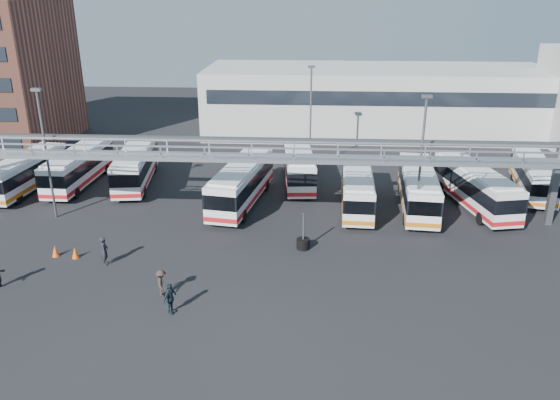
# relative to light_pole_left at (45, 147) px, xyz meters

# --- Properties ---
(ground) EXTENTS (140.00, 140.00, 0.00)m
(ground) POSITION_rel_light_pole_left_xyz_m (16.00, -8.00, -5.73)
(ground) COLOR black
(ground) RESTS_ON ground
(gantry) EXTENTS (51.40, 5.15, 7.10)m
(gantry) POSITION_rel_light_pole_left_xyz_m (16.00, -2.13, -0.22)
(gantry) COLOR gray
(gantry) RESTS_ON ground
(warehouse) EXTENTS (42.00, 14.00, 8.00)m
(warehouse) POSITION_rel_light_pole_left_xyz_m (28.00, 30.00, -1.73)
(warehouse) COLOR #9E9E99
(warehouse) RESTS_ON ground
(light_pole_left) EXTENTS (0.70, 0.35, 10.21)m
(light_pole_left) POSITION_rel_light_pole_left_xyz_m (0.00, 0.00, 0.00)
(light_pole_left) COLOR #4C4F54
(light_pole_left) RESTS_ON ground
(light_pole_mid) EXTENTS (0.70, 0.35, 10.21)m
(light_pole_mid) POSITION_rel_light_pole_left_xyz_m (28.00, -1.00, 0.00)
(light_pole_mid) COLOR #4C4F54
(light_pole_mid) RESTS_ON ground
(light_pole_back) EXTENTS (0.70, 0.35, 10.21)m
(light_pole_back) POSITION_rel_light_pole_left_xyz_m (20.00, 14.00, 0.00)
(light_pole_back) COLOR #4C4F54
(light_pole_back) RESTS_ON ground
(bus_0) EXTENTS (3.12, 10.61, 3.18)m
(bus_0) POSITION_rel_light_pole_left_xyz_m (-5.25, 5.99, -3.97)
(bus_0) COLOR silver
(bus_0) RESTS_ON ground
(bus_1) EXTENTS (2.70, 10.84, 3.28)m
(bus_1) POSITION_rel_light_pole_left_xyz_m (-1.14, 7.64, -3.91)
(bus_1) COLOR silver
(bus_1) RESTS_ON ground
(bus_2) EXTENTS (4.04, 11.32, 3.36)m
(bus_2) POSITION_rel_light_pole_left_xyz_m (4.03, 8.23, -3.87)
(bus_2) COLOR silver
(bus_2) RESTS_ON ground
(bus_4) EXTENTS (4.46, 11.75, 3.49)m
(bus_4) POSITION_rel_light_pole_left_xyz_m (14.42, 3.71, -3.80)
(bus_4) COLOR silver
(bus_4) RESTS_ON ground
(bus_5) EXTENTS (3.39, 10.94, 3.27)m
(bus_5) POSITION_rel_light_pole_left_xyz_m (19.02, 9.41, -3.92)
(bus_5) COLOR silver
(bus_5) RESTS_ON ground
(bus_6) EXTENTS (2.86, 10.51, 3.16)m
(bus_6) POSITION_rel_light_pole_left_xyz_m (23.99, 3.54, -3.98)
(bus_6) COLOR silver
(bus_6) RESTS_ON ground
(bus_7) EXTENTS (3.51, 11.23, 3.36)m
(bus_7) POSITION_rel_light_pole_left_xyz_m (28.93, 3.63, -3.87)
(bus_7) COLOR silver
(bus_7) RESTS_ON ground
(bus_8) EXTENTS (4.74, 11.35, 3.36)m
(bus_8) POSITION_rel_light_pole_left_xyz_m (33.67, 4.21, -3.87)
(bus_8) COLOR silver
(bus_8) RESTS_ON ground
(bus_9) EXTENTS (3.98, 10.33, 3.06)m
(bus_9) POSITION_rel_light_pole_left_xyz_m (39.72, 7.96, -4.03)
(bus_9) COLOR silver
(bus_9) RESTS_ON ground
(pedestrian_a) EXTENTS (0.59, 0.79, 1.96)m
(pedestrian_a) POSITION_rel_light_pole_left_xyz_m (6.84, -7.61, -4.75)
(pedestrian_a) COLOR black
(pedestrian_a) RESTS_ON ground
(pedestrian_c) EXTENTS (0.88, 1.21, 1.68)m
(pedestrian_c) POSITION_rel_light_pole_left_xyz_m (11.59, -11.26, -4.89)
(pedestrian_c) COLOR #302320
(pedestrian_c) RESTS_ON ground
(pedestrian_d) EXTENTS (0.82, 1.16, 1.83)m
(pedestrian_d) POSITION_rel_light_pole_left_xyz_m (12.56, -13.08, -4.81)
(pedestrian_d) COLOR #19262D
(pedestrian_d) RESTS_ON ground
(cone_left) EXTENTS (0.53, 0.53, 0.78)m
(cone_left) POSITION_rel_light_pole_left_xyz_m (3.02, -6.68, -5.34)
(cone_left) COLOR #E44D0C
(cone_left) RESTS_ON ground
(cone_right) EXTENTS (0.63, 0.63, 0.77)m
(cone_right) POSITION_rel_light_pole_left_xyz_m (4.46, -6.83, -5.34)
(cone_right) COLOR #E44D0C
(cone_right) RESTS_ON ground
(tire_stack) EXTENTS (0.93, 0.93, 2.66)m
(tire_stack) POSITION_rel_light_pole_left_xyz_m (19.76, -4.48, -5.28)
(tire_stack) COLOR black
(tire_stack) RESTS_ON ground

